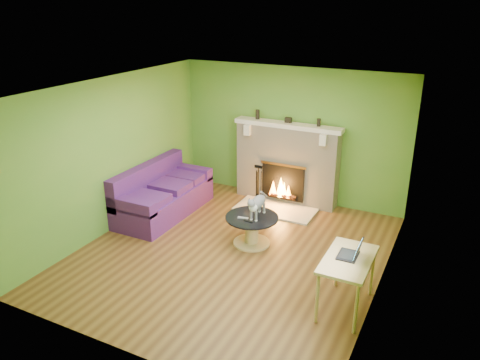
# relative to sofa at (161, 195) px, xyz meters

# --- Properties ---
(floor) EXTENTS (5.00, 5.00, 0.00)m
(floor) POSITION_rel_sofa_xyz_m (1.86, -0.74, -0.36)
(floor) COLOR #573519
(floor) RESTS_ON ground
(ceiling) EXTENTS (5.00, 5.00, 0.00)m
(ceiling) POSITION_rel_sofa_xyz_m (1.86, -0.74, 2.24)
(ceiling) COLOR white
(ceiling) RESTS_ON wall_back
(wall_back) EXTENTS (5.00, 0.00, 5.00)m
(wall_back) POSITION_rel_sofa_xyz_m (1.86, 1.76, 0.94)
(wall_back) COLOR #4D8E2E
(wall_back) RESTS_ON floor
(wall_front) EXTENTS (5.00, 0.00, 5.00)m
(wall_front) POSITION_rel_sofa_xyz_m (1.86, -3.24, 0.94)
(wall_front) COLOR #4D8E2E
(wall_front) RESTS_ON floor
(wall_left) EXTENTS (0.00, 5.00, 5.00)m
(wall_left) POSITION_rel_sofa_xyz_m (-0.39, -0.74, 0.94)
(wall_left) COLOR #4D8E2E
(wall_left) RESTS_ON floor
(wall_right) EXTENTS (0.00, 5.00, 5.00)m
(wall_right) POSITION_rel_sofa_xyz_m (4.11, -0.74, 0.94)
(wall_right) COLOR #4D8E2E
(wall_right) RESTS_ON floor
(window_frame) EXTENTS (0.00, 1.20, 1.20)m
(window_frame) POSITION_rel_sofa_xyz_m (4.10, -1.64, 1.19)
(window_frame) COLOR silver
(window_frame) RESTS_ON wall_right
(window_pane) EXTENTS (0.00, 1.06, 1.06)m
(window_pane) POSITION_rel_sofa_xyz_m (4.09, -1.64, 1.19)
(window_pane) COLOR white
(window_pane) RESTS_ON wall_right
(fireplace) EXTENTS (2.10, 0.46, 1.58)m
(fireplace) POSITION_rel_sofa_xyz_m (1.86, 1.57, 0.42)
(fireplace) COLOR beige
(fireplace) RESTS_ON floor
(hearth) EXTENTS (1.50, 0.75, 0.03)m
(hearth) POSITION_rel_sofa_xyz_m (1.86, 1.06, -0.34)
(hearth) COLOR beige
(hearth) RESTS_ON floor
(mantel) EXTENTS (2.10, 0.28, 0.08)m
(mantel) POSITION_rel_sofa_xyz_m (1.86, 1.55, 1.18)
(mantel) COLOR silver
(mantel) RESTS_ON fireplace
(sofa) EXTENTS (0.93, 2.05, 0.92)m
(sofa) POSITION_rel_sofa_xyz_m (0.00, 0.00, 0.00)
(sofa) COLOR #4D1A66
(sofa) RESTS_ON floor
(coffee_table) EXTENTS (0.86, 0.86, 0.49)m
(coffee_table) POSITION_rel_sofa_xyz_m (2.01, -0.33, -0.08)
(coffee_table) COLOR tan
(coffee_table) RESTS_ON floor
(desk) EXTENTS (0.57, 0.99, 0.73)m
(desk) POSITION_rel_sofa_xyz_m (3.81, -1.33, 0.29)
(desk) COLOR tan
(desk) RESTS_ON floor
(cat) EXTENTS (0.26, 0.67, 0.41)m
(cat) POSITION_rel_sofa_xyz_m (2.09, -0.28, 0.34)
(cat) COLOR slate
(cat) RESTS_ON coffee_table
(remote_silver) EXTENTS (0.18, 0.07, 0.02)m
(remote_silver) POSITION_rel_sofa_xyz_m (1.91, -0.45, 0.14)
(remote_silver) COLOR #99999C
(remote_silver) RESTS_ON coffee_table
(remote_black) EXTENTS (0.16, 0.06, 0.02)m
(remote_black) POSITION_rel_sofa_xyz_m (2.03, -0.51, 0.14)
(remote_black) COLOR black
(remote_black) RESTS_ON coffee_table
(laptop) EXTENTS (0.28, 0.32, 0.24)m
(laptop) POSITION_rel_sofa_xyz_m (3.79, -1.28, 0.50)
(laptop) COLOR black
(laptop) RESTS_ON desk
(fire_tools) EXTENTS (0.20, 0.20, 0.75)m
(fire_tools) POSITION_rel_sofa_xyz_m (1.42, 1.21, 0.05)
(fire_tools) COLOR black
(fire_tools) RESTS_ON hearth
(mantel_vase_left) EXTENTS (0.08, 0.08, 0.18)m
(mantel_vase_left) POSITION_rel_sofa_xyz_m (1.22, 1.58, 1.31)
(mantel_vase_left) COLOR black
(mantel_vase_left) RESTS_ON mantel
(mantel_vase_right) EXTENTS (0.07, 0.07, 0.14)m
(mantel_vase_right) POSITION_rel_sofa_xyz_m (2.44, 1.58, 1.29)
(mantel_vase_right) COLOR black
(mantel_vase_right) RESTS_ON mantel
(mantel_box) EXTENTS (0.12, 0.08, 0.10)m
(mantel_box) POSITION_rel_sofa_xyz_m (1.85, 1.58, 1.27)
(mantel_box) COLOR black
(mantel_box) RESTS_ON mantel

